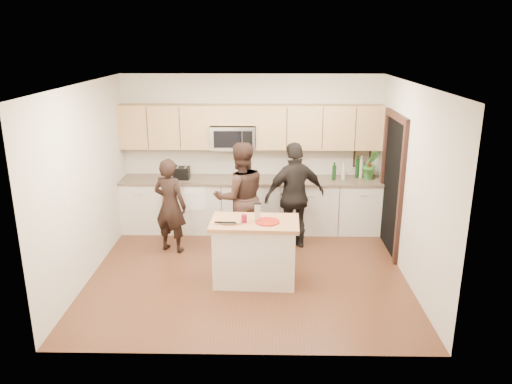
{
  "coord_description": "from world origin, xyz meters",
  "views": [
    {
      "loc": [
        0.24,
        -6.63,
        3.28
      ],
      "look_at": [
        0.11,
        0.35,
        1.12
      ],
      "focal_mm": 35.0,
      "sensor_mm": 36.0,
      "label": 1
    }
  ],
  "objects_px": {
    "woman_center": "(240,197)",
    "woman_right": "(295,196)",
    "island": "(255,251)",
    "woman_left": "(170,206)",
    "toaster": "(182,173)"
  },
  "relations": [
    {
      "from": "toaster",
      "to": "woman_left",
      "type": "bearing_deg",
      "value": -93.08
    },
    {
      "from": "toaster",
      "to": "woman_left",
      "type": "xyz_separation_m",
      "value": [
        -0.05,
        -0.91,
        -0.28
      ]
    },
    {
      "from": "island",
      "to": "woman_right",
      "type": "distance_m",
      "value": 1.43
    },
    {
      "from": "woman_right",
      "to": "island",
      "type": "bearing_deg",
      "value": 42.34
    },
    {
      "from": "woman_center",
      "to": "woman_right",
      "type": "distance_m",
      "value": 0.87
    },
    {
      "from": "toaster",
      "to": "woman_left",
      "type": "distance_m",
      "value": 0.95
    },
    {
      "from": "island",
      "to": "woman_right",
      "type": "bearing_deg",
      "value": 65.91
    },
    {
      "from": "woman_left",
      "to": "woman_right",
      "type": "xyz_separation_m",
      "value": [
        1.97,
        0.18,
        0.11
      ]
    },
    {
      "from": "woman_center",
      "to": "woman_right",
      "type": "relative_size",
      "value": 1.01
    },
    {
      "from": "toaster",
      "to": "woman_right",
      "type": "relative_size",
      "value": 0.15
    },
    {
      "from": "island",
      "to": "woman_center",
      "type": "distance_m",
      "value": 1.21
    },
    {
      "from": "island",
      "to": "woman_left",
      "type": "distance_m",
      "value": 1.74
    },
    {
      "from": "toaster",
      "to": "woman_right",
      "type": "distance_m",
      "value": 2.06
    },
    {
      "from": "island",
      "to": "woman_left",
      "type": "height_order",
      "value": "woman_left"
    },
    {
      "from": "island",
      "to": "toaster",
      "type": "relative_size",
      "value": 4.64
    }
  ]
}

